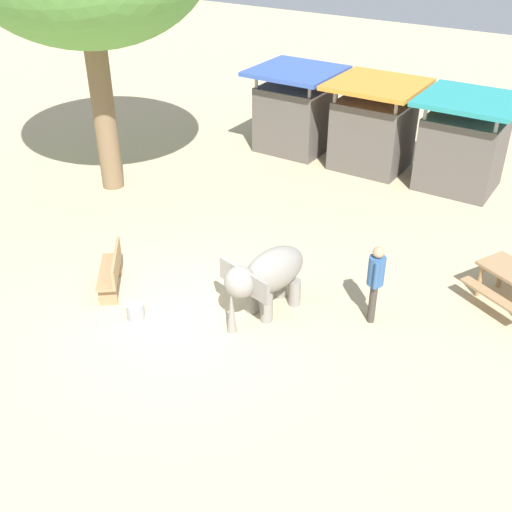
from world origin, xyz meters
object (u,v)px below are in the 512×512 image
(person_handler, at_px, (375,278))
(wooden_bench, at_px, (112,271))
(market_stall_blue, at_px, (295,114))
(feed_bucket, at_px, (136,311))
(market_stall_teal, at_px, (462,148))
(market_stall_orange, at_px, (373,130))
(elephant, at_px, (267,276))

(person_handler, height_order, wooden_bench, person_handler)
(market_stall_blue, bearing_deg, feed_bucket, -79.19)
(person_handler, height_order, market_stall_teal, market_stall_teal)
(market_stall_orange, relative_size, market_stall_teal, 1.00)
(market_stall_teal, xyz_separation_m, feed_bucket, (-3.41, -9.35, -0.98))
(elephant, bearing_deg, feed_bucket, -38.89)
(person_handler, xyz_separation_m, market_stall_teal, (-0.47, 6.90, 0.19))
(elephant, distance_m, wooden_bench, 3.28)
(feed_bucket, bearing_deg, market_stall_orange, 85.03)
(market_stall_blue, xyz_separation_m, feed_bucket, (1.79, -9.35, -0.98))
(person_handler, relative_size, wooden_bench, 1.21)
(market_stall_teal, bearing_deg, market_stall_orange, 180.00)
(wooden_bench, distance_m, market_stall_orange, 9.10)
(wooden_bench, xyz_separation_m, market_stall_teal, (4.44, 8.88, 0.67))
(market_stall_blue, relative_size, feed_bucket, 7.00)
(elephant, height_order, feed_bucket, elephant)
(market_stall_blue, bearing_deg, elephant, -63.88)
(market_stall_blue, distance_m, market_stall_teal, 5.20)
(elephant, relative_size, feed_bucket, 5.40)
(elephant, relative_size, wooden_bench, 1.45)
(market_stall_teal, distance_m, feed_bucket, 10.01)
(market_stall_teal, bearing_deg, person_handler, -86.14)
(wooden_bench, height_order, feed_bucket, wooden_bench)
(elephant, xyz_separation_m, wooden_bench, (-3.08, -1.07, -0.38))
(elephant, height_order, person_handler, person_handler)
(market_stall_blue, bearing_deg, person_handler, -50.61)
(market_stall_orange, bearing_deg, elephant, -81.04)
(wooden_bench, bearing_deg, elephant, -109.74)
(elephant, xyz_separation_m, market_stall_blue, (-3.83, 7.82, 0.28))
(person_handler, bearing_deg, elephant, 4.52)
(person_handler, distance_m, market_stall_orange, 7.55)
(market_stall_teal, bearing_deg, feed_bucket, -110.05)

